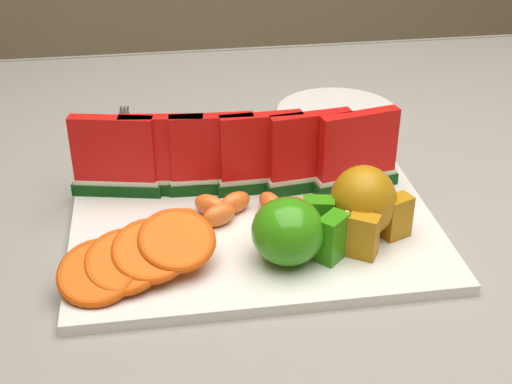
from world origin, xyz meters
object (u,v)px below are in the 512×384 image
Objects in this scene: apple_cluster at (295,231)px; pear_cluster at (365,204)px; platter at (254,224)px; side_plate at (337,114)px; fork at (124,136)px.

apple_cluster is 1.12× the size of pear_cluster.
platter reaches higher than side_plate.
apple_cluster reaches higher than platter.
apple_cluster is at bearing -62.20° from fork.
apple_cluster is 0.09m from pear_cluster.
apple_cluster is 0.52× the size of side_plate.
apple_cluster is at bearing -68.51° from platter.
platter is at bearing 157.35° from pear_cluster.
fork is (-0.15, 0.26, -0.00)m from platter.
side_plate is at bearing 69.01° from apple_cluster.
side_plate reaches higher than fork.
fork is (-0.26, 0.30, -0.05)m from pear_cluster.
platter is 3.62× the size of apple_cluster.
apple_cluster is 0.39m from side_plate.
pear_cluster is (0.08, 0.03, 0.01)m from apple_cluster.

